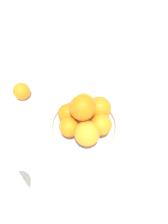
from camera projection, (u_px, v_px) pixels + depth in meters
The scene contains 6 objects.
ground_plane at pixel (84, 128), 0.76m from camera, with size 4.00×4.00×0.00m, color silver.
fruit_bowl at pixel (84, 126), 0.75m from camera, with size 0.25×0.25×0.03m.
orange_pile at pixel (86, 115), 0.69m from camera, with size 0.17×0.19×0.14m.
stray_orange at pixel (22, 91), 0.81m from camera, with size 0.06×0.06×0.06m, color orange.
drinking_glass at pixel (13, 188), 0.59m from camera, with size 0.07×0.07×0.12m, color silver.
napkin_folded at pixel (13, 141), 0.73m from camera, with size 0.13×0.13×0.01m, color beige.
Camera 1 is at (0.29, -0.24, 0.66)m, focal length 35.00 mm.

